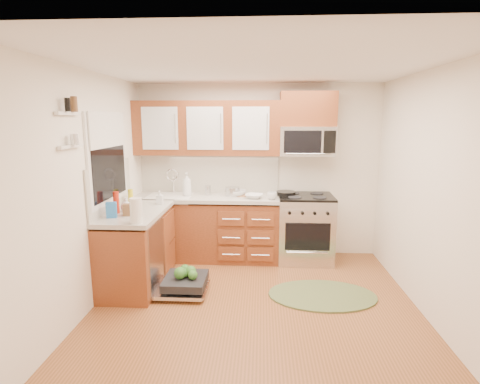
# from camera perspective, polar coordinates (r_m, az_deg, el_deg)

# --- Properties ---
(floor) EXTENTS (3.50, 3.50, 0.00)m
(floor) POSITION_cam_1_polar(r_m,az_deg,el_deg) (4.24, 2.31, -17.09)
(floor) COLOR brown
(floor) RESTS_ON ground
(ceiling) EXTENTS (3.50, 3.50, 0.00)m
(ceiling) POSITION_cam_1_polar(r_m,az_deg,el_deg) (3.78, 2.61, 18.66)
(ceiling) COLOR white
(ceiling) RESTS_ON ground
(wall_back) EXTENTS (3.50, 0.04, 2.50)m
(wall_back) POSITION_cam_1_polar(r_m,az_deg,el_deg) (5.54, 2.75, 3.25)
(wall_back) COLOR white
(wall_back) RESTS_ON ground
(wall_front) EXTENTS (3.50, 0.04, 2.50)m
(wall_front) POSITION_cam_1_polar(r_m,az_deg,el_deg) (2.13, 1.65, -9.53)
(wall_front) COLOR white
(wall_front) RESTS_ON ground
(wall_left) EXTENTS (0.04, 3.50, 2.50)m
(wall_left) POSITION_cam_1_polar(r_m,az_deg,el_deg) (4.22, -22.04, 0.01)
(wall_left) COLOR white
(wall_left) RESTS_ON ground
(wall_right) EXTENTS (0.04, 3.50, 2.50)m
(wall_right) POSITION_cam_1_polar(r_m,az_deg,el_deg) (4.17, 27.23, -0.53)
(wall_right) COLOR white
(wall_right) RESTS_ON ground
(base_cabinet_back) EXTENTS (2.05, 0.60, 0.85)m
(base_cabinet_back) POSITION_cam_1_polar(r_m,az_deg,el_deg) (5.48, -5.00, -5.70)
(base_cabinet_back) COLOR #5B2D14
(base_cabinet_back) RESTS_ON ground
(base_cabinet_left) EXTENTS (0.60, 1.25, 0.85)m
(base_cabinet_left) POSITION_cam_1_polar(r_m,az_deg,el_deg) (4.79, -15.35, -8.56)
(base_cabinet_left) COLOR #5B2D14
(base_cabinet_left) RESTS_ON ground
(countertop_back) EXTENTS (2.07, 0.64, 0.05)m
(countertop_back) POSITION_cam_1_polar(r_m,az_deg,el_deg) (5.35, -5.10, -0.86)
(countertop_back) COLOR beige
(countertop_back) RESTS_ON base_cabinet_back
(countertop_left) EXTENTS (0.64, 1.27, 0.05)m
(countertop_left) POSITION_cam_1_polar(r_m,az_deg,el_deg) (4.65, -15.53, -3.04)
(countertop_left) COLOR beige
(countertop_left) RESTS_ON base_cabinet_left
(backsplash_back) EXTENTS (2.05, 0.02, 0.57)m
(backsplash_back) POSITION_cam_1_polar(r_m,az_deg,el_deg) (5.59, -4.71, 2.87)
(backsplash_back) COLOR beige
(backsplash_back) RESTS_ON ground
(backsplash_left) EXTENTS (0.02, 1.25, 0.57)m
(backsplash_left) POSITION_cam_1_polar(r_m,az_deg,el_deg) (4.69, -19.13, 0.75)
(backsplash_left) COLOR beige
(backsplash_left) RESTS_ON ground
(upper_cabinets) EXTENTS (2.05, 0.35, 0.75)m
(upper_cabinets) POSITION_cam_1_polar(r_m,az_deg,el_deg) (5.38, -5.07, 9.67)
(upper_cabinets) COLOR #5B2D14
(upper_cabinets) RESTS_ON ground
(cabinet_over_mw) EXTENTS (0.76, 0.35, 0.47)m
(cabinet_over_mw) POSITION_cam_1_polar(r_m,az_deg,el_deg) (5.35, 10.29, 12.31)
(cabinet_over_mw) COLOR #5B2D14
(cabinet_over_mw) RESTS_ON ground
(range) EXTENTS (0.76, 0.64, 0.95)m
(range) POSITION_cam_1_polar(r_m,az_deg,el_deg) (5.43, 9.87, -5.45)
(range) COLOR silver
(range) RESTS_ON ground
(microwave) EXTENTS (0.76, 0.38, 0.40)m
(microwave) POSITION_cam_1_polar(r_m,az_deg,el_deg) (5.34, 10.16, 7.65)
(microwave) COLOR silver
(microwave) RESTS_ON ground
(sink) EXTENTS (0.62, 0.50, 0.26)m
(sink) POSITION_cam_1_polar(r_m,az_deg,el_deg) (5.46, -10.58, -1.85)
(sink) COLOR white
(sink) RESTS_ON ground
(dishwasher) EXTENTS (0.70, 0.60, 0.20)m
(dishwasher) POSITION_cam_1_polar(r_m,az_deg,el_deg) (4.56, -8.81, -13.72)
(dishwasher) COLOR silver
(dishwasher) RESTS_ON ground
(window) EXTENTS (0.03, 1.05, 1.05)m
(window) POSITION_cam_1_polar(r_m,az_deg,el_deg) (4.63, -19.51, 4.84)
(window) COLOR white
(window) RESTS_ON ground
(window_blind) EXTENTS (0.02, 0.96, 0.40)m
(window_blind) POSITION_cam_1_polar(r_m,az_deg,el_deg) (4.60, -19.48, 8.93)
(window_blind) COLOR white
(window_blind) RESTS_ON ground
(shelf_upper) EXTENTS (0.04, 0.40, 0.03)m
(shelf_upper) POSITION_cam_1_polar(r_m,az_deg,el_deg) (3.83, -24.75, 10.82)
(shelf_upper) COLOR white
(shelf_upper) RESTS_ON ground
(shelf_lower) EXTENTS (0.04, 0.40, 0.03)m
(shelf_lower) POSITION_cam_1_polar(r_m,az_deg,el_deg) (3.84, -24.39, 6.35)
(shelf_lower) COLOR white
(shelf_lower) RESTS_ON ground
(rug) EXTENTS (1.37, 1.02, 0.02)m
(rug) POSITION_cam_1_polar(r_m,az_deg,el_deg) (4.56, 12.43, -15.11)
(rug) COLOR olive
(rug) RESTS_ON ground
(skillet) EXTENTS (0.34, 0.34, 0.05)m
(skillet) POSITION_cam_1_polar(r_m,az_deg,el_deg) (5.30, 7.01, -0.18)
(skillet) COLOR black
(skillet) RESTS_ON range
(stock_pot) EXTENTS (0.24, 0.24, 0.13)m
(stock_pot) POSITION_cam_1_polar(r_m,az_deg,el_deg) (5.32, -1.14, 0.06)
(stock_pot) COLOR silver
(stock_pot) RESTS_ON countertop_back
(cutting_board) EXTENTS (0.29, 0.20, 0.02)m
(cutting_board) POSITION_cam_1_polar(r_m,az_deg,el_deg) (5.34, -0.42, -0.47)
(cutting_board) COLOR #AA744D
(cutting_board) RESTS_ON countertop_back
(canister) EXTENTS (0.10, 0.10, 0.14)m
(canister) POSITION_cam_1_polar(r_m,az_deg,el_deg) (5.40, -4.92, 0.27)
(canister) COLOR silver
(canister) RESTS_ON countertop_back
(paper_towel_roll) EXTENTS (0.16, 0.16, 0.27)m
(paper_towel_roll) POSITION_cam_1_polar(r_m,az_deg,el_deg) (4.05, -15.56, -2.76)
(paper_towel_roll) COLOR white
(paper_towel_roll) RESTS_ON countertop_left
(mustard_bottle) EXTENTS (0.06, 0.06, 0.19)m
(mustard_bottle) POSITION_cam_1_polar(r_m,az_deg,el_deg) (4.99, -16.33, -0.70)
(mustard_bottle) COLOR yellow
(mustard_bottle) RESTS_ON countertop_left
(red_bottle) EXTENTS (0.08, 0.08, 0.25)m
(red_bottle) POSITION_cam_1_polar(r_m,az_deg,el_deg) (4.55, -18.33, -1.54)
(red_bottle) COLOR red
(red_bottle) RESTS_ON countertop_left
(wooden_box) EXTENTS (0.15, 0.12, 0.13)m
(wooden_box) POSITION_cam_1_polar(r_m,az_deg,el_deg) (4.42, -16.55, -2.61)
(wooden_box) COLOR brown
(wooden_box) RESTS_ON countertop_left
(blue_carton) EXTENTS (0.12, 0.09, 0.17)m
(blue_carton) POSITION_cam_1_polar(r_m,az_deg,el_deg) (4.38, -19.00, -2.61)
(blue_carton) COLOR #2970BF
(blue_carton) RESTS_ON countertop_left
(bowl_a) EXTENTS (0.29, 0.29, 0.06)m
(bowl_a) POSITION_cam_1_polar(r_m,az_deg,el_deg) (5.16, 2.15, -0.65)
(bowl_a) COLOR #999999
(bowl_a) RESTS_ON countertop_back
(bowl_b) EXTENTS (0.33, 0.33, 0.08)m
(bowl_b) POSITION_cam_1_polar(r_m,az_deg,el_deg) (5.33, -0.45, -0.17)
(bowl_b) COLOR #999999
(bowl_b) RESTS_ON countertop_back
(cup) EXTENTS (0.17, 0.17, 0.10)m
(cup) POSITION_cam_1_polar(r_m,az_deg,el_deg) (5.10, 4.91, -0.59)
(cup) COLOR #999999
(cup) RESTS_ON countertop_back
(soap_bottle_a) EXTENTS (0.14, 0.14, 0.34)m
(soap_bottle_a) POSITION_cam_1_polar(r_m,az_deg,el_deg) (5.34, -8.10, 1.15)
(soap_bottle_a) COLOR #999999
(soap_bottle_a) RESTS_ON countertop_back
(soap_bottle_b) EXTENTS (0.08, 0.09, 0.17)m
(soap_bottle_b) POSITION_cam_1_polar(r_m,az_deg,el_deg) (4.91, -12.14, -0.81)
(soap_bottle_b) COLOR #999999
(soap_bottle_b) RESTS_ON countertop_left
(soap_bottle_c) EXTENTS (0.17, 0.17, 0.17)m
(soap_bottle_c) POSITION_cam_1_polar(r_m,az_deg,el_deg) (4.62, -17.00, -1.84)
(soap_bottle_c) COLOR #999999
(soap_bottle_c) RESTS_ON countertop_left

